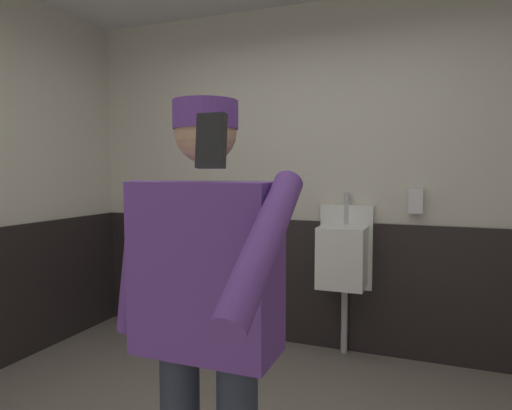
% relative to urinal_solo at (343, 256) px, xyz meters
% --- Properties ---
extents(wall_back, '(4.65, 0.12, 2.71)m').
position_rel_urinal_solo_xyz_m(wall_back, '(-0.22, 0.22, 0.58)').
color(wall_back, beige).
rests_on(wall_back, ground_plane).
extents(wainscot_band_back, '(4.05, 0.03, 1.01)m').
position_rel_urinal_solo_xyz_m(wainscot_band_back, '(-0.22, 0.14, -0.27)').
color(wainscot_band_back, black).
rests_on(wainscot_band_back, ground_plane).
extents(urinal_solo, '(0.40, 0.34, 1.24)m').
position_rel_urinal_solo_xyz_m(urinal_solo, '(0.00, 0.00, 0.00)').
color(urinal_solo, white).
rests_on(urinal_solo, ground_plane).
extents(person, '(0.70, 0.60, 1.64)m').
position_rel_urinal_solo_xyz_m(person, '(-0.11, -1.97, 0.18)').
color(person, '#2D3342').
rests_on(person, ground_plane).
extents(cell_phone, '(0.06, 0.03, 0.11)m').
position_rel_urinal_solo_xyz_m(cell_phone, '(0.17, -2.47, 0.69)').
color(cell_phone, black).
extents(soap_dispenser, '(0.10, 0.07, 0.18)m').
position_rel_urinal_solo_xyz_m(soap_dispenser, '(0.50, 0.12, 0.41)').
color(soap_dispenser, silver).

